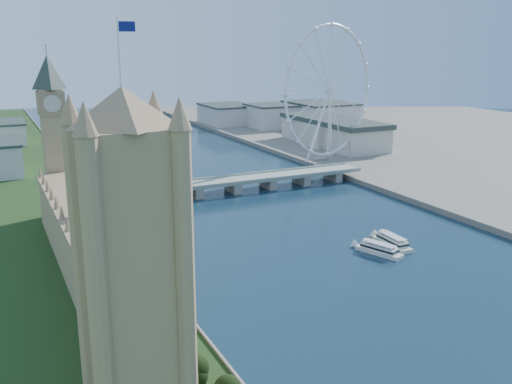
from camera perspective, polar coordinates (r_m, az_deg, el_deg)
tree_row at (r=183.47m, az=-4.74°, el=-18.63°), size 8.78×184.78×19.96m
victoria_tower at (r=154.39m, az=-12.37°, el=-6.42°), size 28.16×28.16×112.00m
parliament_range at (r=274.23m, az=-16.27°, el=-5.30°), size 24.00×200.00×70.00m
big_ben at (r=368.50m, az=-19.73°, el=7.11°), size 20.02×20.02×110.00m
westminster_bridge at (r=432.66m, az=-2.34°, el=0.87°), size 220.00×22.00×9.50m
london_eye at (r=527.60m, az=7.35°, el=9.94°), size 113.60×39.12×124.30m
county_hall at (r=628.30m, az=7.66°, el=4.44°), size 54.00×144.00×35.00m
city_skyline at (r=684.27m, az=-8.06°, el=6.69°), size 505.00×280.00×32.00m
tour_boat_near at (r=314.32m, az=12.20°, el=-6.06°), size 17.04×30.22×6.50m
tour_boat_far at (r=327.75m, az=13.42°, el=-5.26°), size 8.77×30.69×6.74m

